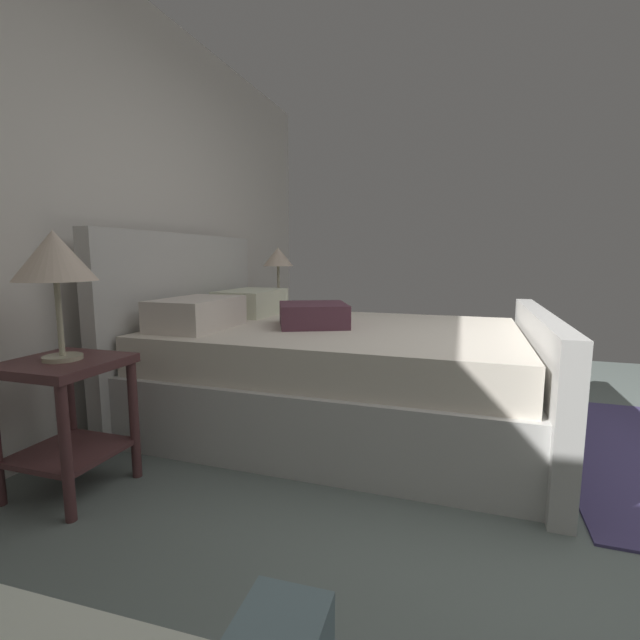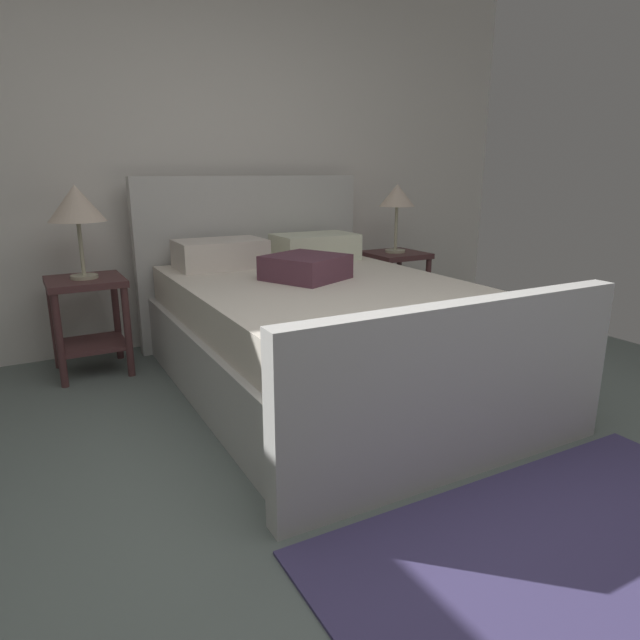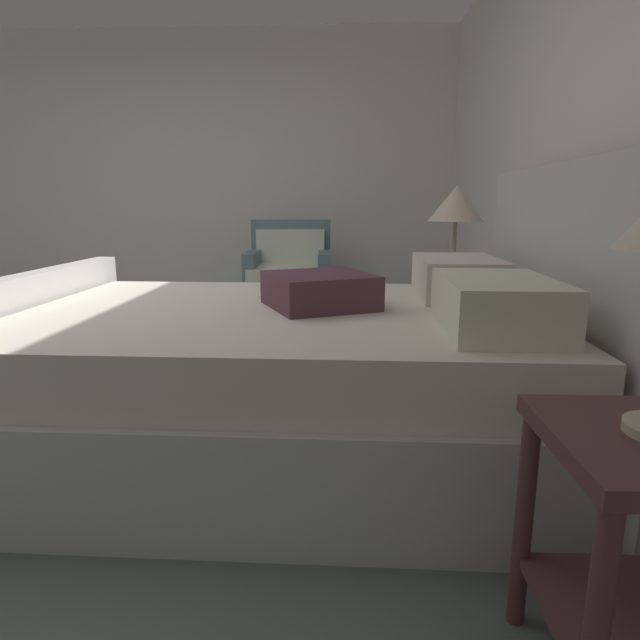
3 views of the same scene
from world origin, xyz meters
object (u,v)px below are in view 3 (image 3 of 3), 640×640
Objects in this scene: bed at (296,371)px; nightstand_left at (451,308)px; armchair at (290,284)px; table_lamp_left at (456,205)px.

bed reaches higher than nightstand_left.
nightstand_left is 0.67× the size of armchair.
armchair is (-1.36, -1.15, -0.69)m from table_lamp_left.
bed is 4.25× the size of table_lamp_left.
table_lamp_left is at bearing 142.97° from bed.
table_lamp_left is 1.91m from armchair.
nightstand_left is at bearing 40.20° from armchair.
bed is 3.92× the size of nightstand_left.
bed is 2.61× the size of armchair.
table_lamp_left is at bearing 104.04° from nightstand_left.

